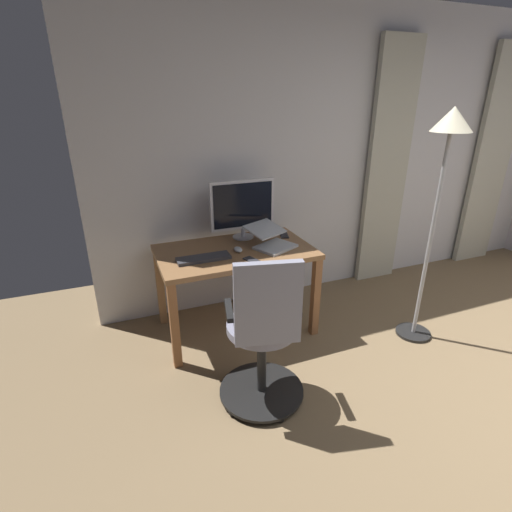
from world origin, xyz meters
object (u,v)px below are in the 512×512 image
computer_keyboard (204,258)px  floor_lamp (445,162)px  desk (235,261)px  laptop (271,240)px  office_chair (264,339)px  cell_phone_by_monitor (284,235)px  computer_monitor (243,207)px  cell_phone_face_up (252,260)px  computer_mouse (238,249)px

computer_keyboard → floor_lamp: 1.85m
desk → laptop: (-0.29, 0.05, 0.15)m
desk → office_chair: (0.13, 0.90, -0.13)m
office_chair → cell_phone_by_monitor: 1.25m
office_chair → computer_monitor: 1.28m
desk → floor_lamp: floor_lamp is taller
cell_phone_by_monitor → computer_keyboard: bearing=35.3°
cell_phone_by_monitor → desk: bearing=33.7°
laptop → floor_lamp: (-1.05, 0.60, 0.65)m
laptop → floor_lamp: size_ratio=0.25×
cell_phone_face_up → floor_lamp: bearing=143.6°
computer_keyboard → computer_monitor: bearing=-141.4°
desk → computer_keyboard: (0.28, 0.11, 0.11)m
computer_mouse → floor_lamp: 1.62m
laptop → computer_mouse: 0.29m
computer_keyboard → desk: bearing=-159.3°
cell_phone_by_monitor → laptop: bearing=60.7°
desk → laptop: bearing=170.7°
computer_keyboard → laptop: (-0.58, -0.06, 0.04)m
laptop → cell_phone_by_monitor: size_ratio=3.07×
computer_monitor → cell_phone_by_monitor: size_ratio=3.87×
computer_keyboard → cell_phone_by_monitor: (-0.79, -0.26, -0.01)m
computer_keyboard → cell_phone_face_up: bearing=154.8°
computer_monitor → computer_mouse: computer_monitor is taller
laptop → desk: bearing=-33.9°
desk → computer_keyboard: 0.32m
office_chair → cell_phone_by_monitor: bearing=72.3°
cell_phone_by_monitor → floor_lamp: floor_lamp is taller
cell_phone_by_monitor → cell_phone_face_up: (0.46, 0.41, 0.00)m
computer_monitor → laptop: bearing=115.2°
floor_lamp → computer_mouse: bearing=-24.1°
desk → cell_phone_by_monitor: bearing=-163.5°
computer_monitor → cell_phone_face_up: computer_monitor is taller
office_chair → laptop: bearing=76.9°
desk → computer_keyboard: size_ratio=3.06×
office_chair → laptop: office_chair is taller
floor_lamp → computer_keyboard: bearing=-18.4°
desk → laptop: laptop is taller
computer_keyboard → laptop: size_ratio=0.91×
computer_monitor → floor_lamp: (-1.19, 0.89, 0.43)m
office_chair → computer_keyboard: (0.15, -0.79, 0.24)m
floor_lamp → cell_phone_by_monitor: bearing=-43.4°
office_chair → cell_phone_face_up: office_chair is taller
computer_monitor → office_chair: bearing=76.0°
computer_monitor → floor_lamp: bearing=143.1°
desk → cell_phone_face_up: bearing=99.9°
desk → computer_mouse: computer_mouse is taller
computer_keyboard → floor_lamp: (-1.63, 0.54, 0.69)m
floor_lamp → desk: bearing=-25.7°
computer_keyboard → computer_mouse: bearing=-168.9°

